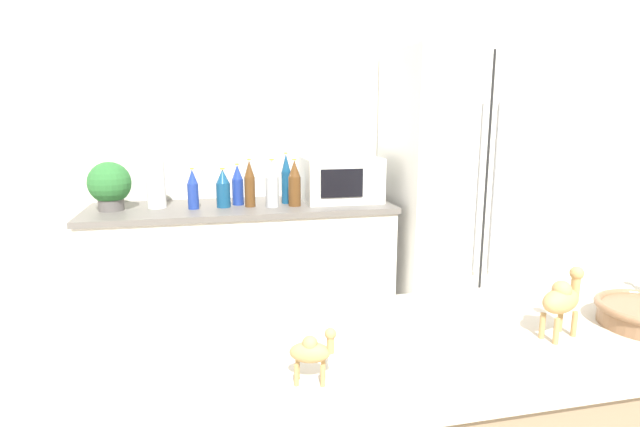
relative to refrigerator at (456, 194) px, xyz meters
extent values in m
cube|color=silver|center=(-0.99, 0.40, 0.36)|extent=(8.00, 0.06, 2.55)
cube|color=silver|center=(-1.40, 0.07, -0.49)|extent=(1.81, 0.60, 0.85)
cube|color=#66605B|center=(-1.40, 0.07, -0.05)|extent=(1.84, 0.63, 0.03)
cube|color=white|center=(0.00, 0.00, 0.00)|extent=(0.86, 0.71, 1.83)
cube|color=black|center=(0.00, -0.36, 0.00)|extent=(0.01, 0.01, 1.76)
cylinder|color=#B2B5BA|center=(-0.05, -0.37, 0.09)|extent=(0.02, 0.02, 1.01)
cylinder|color=#B2B5BA|center=(0.05, -0.37, 0.09)|extent=(0.02, 0.02, 1.01)
cube|color=beige|center=(-1.07, -1.98, -0.01)|extent=(1.71, 0.56, 0.03)
cylinder|color=#595451|center=(-2.16, 0.08, 0.01)|extent=(0.14, 0.14, 0.07)
sphere|color=#2D7033|center=(-2.16, 0.08, 0.13)|extent=(0.24, 0.24, 0.24)
cylinder|color=white|center=(-1.90, 0.10, 0.11)|extent=(0.11, 0.11, 0.28)
cube|color=white|center=(-0.77, 0.09, 0.11)|extent=(0.48, 0.36, 0.28)
cube|color=black|center=(-0.81, -0.09, 0.11)|extent=(0.26, 0.01, 0.17)
cylinder|color=navy|center=(-1.69, 0.02, 0.05)|extent=(0.06, 0.06, 0.15)
cone|color=navy|center=(-1.69, 0.02, 0.16)|extent=(0.06, 0.06, 0.08)
cylinder|color=gold|center=(-1.69, 0.02, 0.21)|extent=(0.02, 0.02, 0.01)
cylinder|color=navy|center=(-1.42, 0.10, 0.05)|extent=(0.07, 0.07, 0.16)
cone|color=navy|center=(-1.42, 0.10, 0.17)|extent=(0.07, 0.07, 0.09)
cylinder|color=gold|center=(-1.42, 0.10, 0.22)|extent=(0.02, 0.02, 0.01)
cylinder|color=navy|center=(-1.51, 0.03, 0.05)|extent=(0.08, 0.08, 0.15)
cone|color=navy|center=(-1.51, 0.03, 0.16)|extent=(0.08, 0.08, 0.08)
cylinder|color=gold|center=(-1.51, 0.03, 0.21)|extent=(0.03, 0.03, 0.01)
cylinder|color=#B2B7BC|center=(-1.23, -0.02, 0.06)|extent=(0.08, 0.08, 0.18)
cone|color=#B2B7BC|center=(-1.23, -0.02, 0.20)|extent=(0.08, 0.08, 0.10)
cylinder|color=gold|center=(-1.23, -0.02, 0.26)|extent=(0.03, 0.03, 0.01)
cylinder|color=navy|center=(-1.12, 0.08, 0.07)|extent=(0.06, 0.06, 0.20)
cone|color=navy|center=(-1.12, 0.08, 0.23)|extent=(0.06, 0.06, 0.11)
cylinder|color=gold|center=(-1.12, 0.08, 0.29)|extent=(0.02, 0.02, 0.01)
cylinder|color=brown|center=(-1.09, -0.02, 0.06)|extent=(0.08, 0.08, 0.18)
cone|color=brown|center=(-1.09, -0.02, 0.20)|extent=(0.07, 0.07, 0.10)
cylinder|color=gold|center=(-1.09, -0.02, 0.26)|extent=(0.03, 0.03, 0.01)
cylinder|color=brown|center=(-1.36, 0.02, 0.06)|extent=(0.06, 0.06, 0.18)
cone|color=brown|center=(-1.36, 0.02, 0.20)|extent=(0.06, 0.06, 0.10)
cylinder|color=gold|center=(-1.36, 0.02, 0.26)|extent=(0.02, 0.02, 0.01)
ellipsoid|color=tan|center=(-1.43, -2.11, 0.07)|extent=(0.09, 0.06, 0.04)
sphere|color=tan|center=(-1.43, -2.11, 0.09)|extent=(0.03, 0.03, 0.03)
cylinder|color=tan|center=(-1.39, -2.12, 0.09)|extent=(0.01, 0.01, 0.04)
sphere|color=tan|center=(-1.39, -2.12, 0.11)|extent=(0.02, 0.02, 0.02)
cylinder|color=tan|center=(-1.40, -2.11, 0.03)|extent=(0.01, 0.01, 0.04)
cylinder|color=tan|center=(-1.41, -2.13, 0.03)|extent=(0.01, 0.01, 0.04)
cylinder|color=tan|center=(-1.45, -2.09, 0.03)|extent=(0.01, 0.01, 0.04)
cylinder|color=tan|center=(-1.45, -2.12, 0.03)|extent=(0.01, 0.01, 0.04)
ellipsoid|color=tan|center=(-0.82, -2.04, 0.10)|extent=(0.13, 0.09, 0.06)
sphere|color=tan|center=(-0.82, -2.04, 0.13)|extent=(0.04, 0.04, 0.04)
cylinder|color=tan|center=(-0.77, -2.02, 0.13)|extent=(0.02, 0.02, 0.06)
sphere|color=tan|center=(-0.77, -2.02, 0.16)|extent=(0.03, 0.03, 0.03)
cylinder|color=tan|center=(-0.79, -2.02, 0.04)|extent=(0.01, 0.01, 0.06)
cylinder|color=tan|center=(-0.78, -2.05, 0.04)|extent=(0.01, 0.01, 0.06)
cylinder|color=tan|center=(-0.86, -2.04, 0.04)|extent=(0.01, 0.01, 0.06)
cylinder|color=tan|center=(-0.85, -2.07, 0.04)|extent=(0.01, 0.01, 0.06)
camera|label=1|loc=(-1.61, -2.98, 0.53)|focal=28.00mm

